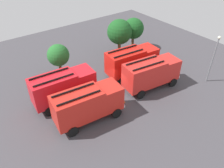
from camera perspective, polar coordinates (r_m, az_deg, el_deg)
ground_plane at (r=26.61m, az=-0.00°, el=-2.45°), size 46.70×46.70×0.00m
fire_truck_0 at (r=22.01m, az=-6.34°, el=-5.04°), size 7.40×3.32×3.88m
fire_truck_1 at (r=26.82m, az=10.11°, el=2.91°), size 7.45×3.49×3.88m
fire_truck_2 at (r=24.72m, az=-12.55°, el=-0.58°), size 7.33×3.11×3.88m
fire_truck_3 at (r=29.02m, az=5.16°, el=6.08°), size 7.39×3.28×3.88m
firefighter_0 at (r=32.35m, az=3.44°, el=7.21°), size 0.46×0.47×1.81m
firefighter_1 at (r=23.64m, az=-14.09°, el=-6.76°), size 0.37×0.48×1.61m
tree_0 at (r=29.26m, az=-13.74°, el=7.23°), size 2.85×2.85×4.41m
tree_1 at (r=33.12m, az=1.97°, el=13.31°), size 3.66×3.66×5.68m
tree_2 at (r=35.64m, az=5.57°, el=14.10°), size 3.25×3.25×5.04m
traffic_cone_0 at (r=25.16m, az=2.96°, el=-4.32°), size 0.39×0.39×0.56m
traffic_cone_1 at (r=27.04m, az=-15.09°, el=-2.34°), size 0.45×0.45×0.64m
lamppost at (r=29.48m, az=24.85°, el=6.61°), size 0.36×0.36×6.25m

